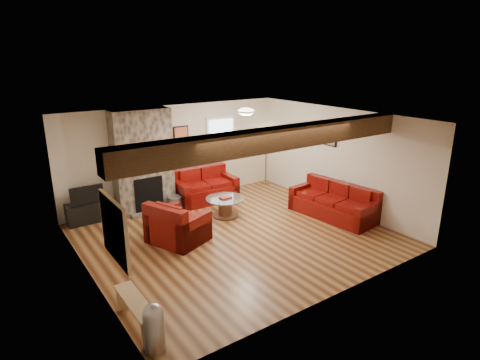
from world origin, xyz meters
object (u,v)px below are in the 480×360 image
Objects in this scene: tv_cabinet at (88,212)px; floor_lamp at (266,138)px; television at (86,194)px; sofa_three at (333,201)px; loveseat at (205,186)px; coffee_table at (225,207)px; armchair_red at (178,221)px.

tv_cabinet is 0.58× the size of floor_lamp.
sofa_three is at bearing -31.42° from television.
loveseat is 1.22m from coffee_table.
sofa_three is at bearing -96.13° from floor_lamp.
television is at bearing 0.00° from tv_cabinet.
sofa_three is at bearing -35.30° from coffee_table.
coffee_table is 3.19m from television.
television is (-2.78, 1.50, 0.45)m from coffee_table.
armchair_red is (-1.65, -1.76, 0.01)m from loveseat.
floor_lamp reaches higher than loveseat.
loveseat is at bearing -65.32° from armchair_red.
loveseat is 1.50× the size of armchair_red.
sofa_three is at bearing -31.42° from tv_cabinet.
coffee_table is 0.99× the size of tv_cabinet.
loveseat is at bearing -150.06° from sofa_three.
sofa_three is 3.71m from armchair_red.
armchair_red is 1.12× the size of tv_cabinet.
tv_cabinet is at bearing 0.00° from television.
armchair_red is 2.43m from television.
loveseat is 2.17× the size of television.
coffee_table is (1.52, 0.56, -0.20)m from armchair_red.
floor_lamp is (0.32, 2.98, 0.99)m from sofa_three.
coffee_table is (-0.14, -1.20, -0.19)m from loveseat.
coffee_table reaches higher than tv_cabinet.
loveseat is 2.94m from tv_cabinet.
armchair_red reaches higher than loveseat.
armchair_red is at bearing -58.44° from television.
armchair_red is (-3.59, 0.91, 0.03)m from sofa_three.
floor_lamp is (5.18, 0.01, 0.71)m from television.
tv_cabinet is 0.45m from television.
floor_lamp is (2.26, 0.31, 0.97)m from loveseat.
tv_cabinet is at bearing -179.88° from floor_lamp.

